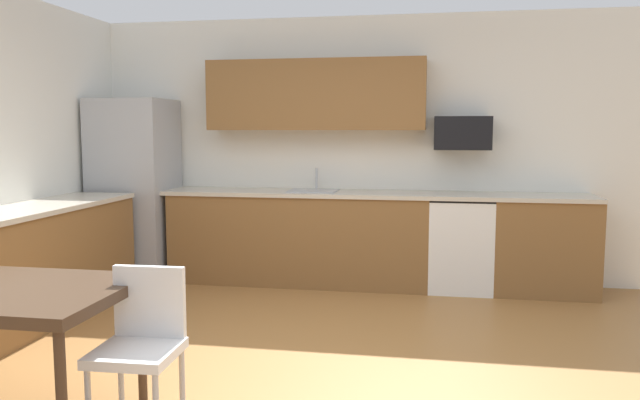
# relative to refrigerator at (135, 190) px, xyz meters

# --- Properties ---
(ground_plane) EXTENTS (12.00, 12.00, 0.00)m
(ground_plane) POSITION_rel_refrigerator_xyz_m (2.18, -2.22, -0.93)
(ground_plane) COLOR #9E6B38
(wall_back) EXTENTS (5.80, 0.10, 2.70)m
(wall_back) POSITION_rel_refrigerator_xyz_m (2.18, 0.43, 0.42)
(wall_back) COLOR silver
(wall_back) RESTS_ON ground
(cabinet_run_back) EXTENTS (2.60, 0.60, 0.90)m
(cabinet_run_back) POSITION_rel_refrigerator_xyz_m (1.73, 0.08, -0.48)
(cabinet_run_back) COLOR brown
(cabinet_run_back) RESTS_ON ground
(cabinet_run_back_right) EXTENTS (0.95, 0.60, 0.90)m
(cabinet_run_back_right) POSITION_rel_refrigerator_xyz_m (4.11, 0.08, -0.48)
(cabinet_run_back_right) COLOR brown
(cabinet_run_back_right) RESTS_ON ground
(cabinet_run_left) EXTENTS (0.60, 2.00, 0.90)m
(cabinet_run_left) POSITION_rel_refrigerator_xyz_m (-0.12, -1.42, -0.48)
(cabinet_run_left) COLOR brown
(cabinet_run_left) RESTS_ON ground
(countertop_back) EXTENTS (4.80, 0.64, 0.04)m
(countertop_back) POSITION_rel_refrigerator_xyz_m (2.18, 0.08, -0.01)
(countertop_back) COLOR beige
(countertop_back) RESTS_ON cabinet_run_back
(countertop_left) EXTENTS (0.64, 2.00, 0.04)m
(countertop_left) POSITION_rel_refrigerator_xyz_m (-0.12, -1.42, -0.01)
(countertop_left) COLOR beige
(countertop_left) RESTS_ON cabinet_run_left
(upper_cabinets_back) EXTENTS (2.20, 0.34, 0.70)m
(upper_cabinets_back) POSITION_rel_refrigerator_xyz_m (1.88, 0.21, 0.97)
(upper_cabinets_back) COLOR brown
(refrigerator) EXTENTS (0.76, 0.70, 1.86)m
(refrigerator) POSITION_rel_refrigerator_xyz_m (0.00, 0.00, 0.00)
(refrigerator) COLOR #9EA0A5
(refrigerator) RESTS_ON ground
(oven_range) EXTENTS (0.60, 0.60, 0.91)m
(oven_range) POSITION_rel_refrigerator_xyz_m (3.33, 0.08, -0.48)
(oven_range) COLOR white
(oven_range) RESTS_ON ground
(microwave) EXTENTS (0.54, 0.36, 0.32)m
(microwave) POSITION_rel_refrigerator_xyz_m (3.33, 0.18, 0.59)
(microwave) COLOR black
(sink_basin) EXTENTS (0.48, 0.40, 0.14)m
(sink_basin) POSITION_rel_refrigerator_xyz_m (1.88, 0.08, -0.05)
(sink_basin) COLOR #A5A8AD
(sink_basin) RESTS_ON countertop_back
(sink_faucet) EXTENTS (0.02, 0.02, 0.24)m
(sink_faucet) POSITION_rel_refrigerator_xyz_m (1.88, 0.26, 0.11)
(sink_faucet) COLOR #B2B5BA
(sink_faucet) RESTS_ON countertop_back
(chair_near_table) EXTENTS (0.41, 0.41, 0.85)m
(chair_near_table) POSITION_rel_refrigerator_xyz_m (1.61, -3.20, -0.43)
(chair_near_table) COLOR white
(chair_near_table) RESTS_ON ground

